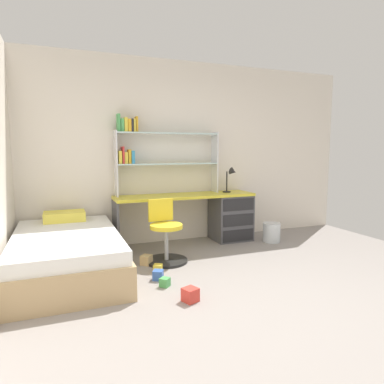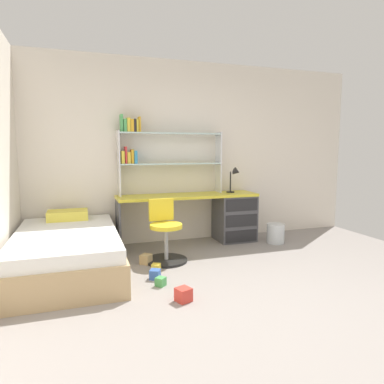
{
  "view_description": "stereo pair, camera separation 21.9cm",
  "coord_description": "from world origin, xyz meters",
  "px_view_note": "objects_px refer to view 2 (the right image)",
  "views": [
    {
      "loc": [
        -1.76,
        -2.19,
        1.37
      ],
      "look_at": [
        -0.25,
        1.67,
        0.86
      ],
      "focal_mm": 31.97,
      "sensor_mm": 36.0,
      "label": 1
    },
    {
      "loc": [
        -1.56,
        -2.26,
        1.37
      ],
      "look_at": [
        -0.25,
        1.67,
        0.86
      ],
      "focal_mm": 31.97,
      "sensor_mm": 36.0,
      "label": 2
    }
  ],
  "objects_px": {
    "desk_lamp": "(235,176)",
    "toy_block_red_4": "(183,295)",
    "bed_platform": "(67,252)",
    "waste_bin": "(276,233)",
    "desk": "(223,214)",
    "toy_block_natural_1": "(146,259)",
    "swivel_chair": "(165,237)",
    "bookshelf_hutch": "(156,149)",
    "toy_block_green_3": "(161,282)",
    "toy_block_yellow_2": "(156,268)",
    "toy_block_blue_0": "(155,274)"
  },
  "relations": [
    {
      "from": "toy_block_yellow_2",
      "to": "toy_block_red_4",
      "type": "relative_size",
      "value": 0.74
    },
    {
      "from": "desk_lamp",
      "to": "bed_platform",
      "type": "height_order",
      "value": "desk_lamp"
    },
    {
      "from": "swivel_chair",
      "to": "toy_block_yellow_2",
      "type": "height_order",
      "value": "swivel_chair"
    },
    {
      "from": "bookshelf_hutch",
      "to": "desk_lamp",
      "type": "relative_size",
      "value": 3.94
    },
    {
      "from": "desk_lamp",
      "to": "toy_block_natural_1",
      "type": "height_order",
      "value": "desk_lamp"
    },
    {
      "from": "toy_block_green_3",
      "to": "toy_block_red_4",
      "type": "relative_size",
      "value": 0.72
    },
    {
      "from": "swivel_chair",
      "to": "toy_block_green_3",
      "type": "xyz_separation_m",
      "value": [
        -0.24,
        -0.76,
        -0.25
      ]
    },
    {
      "from": "toy_block_yellow_2",
      "to": "toy_block_green_3",
      "type": "xyz_separation_m",
      "value": [
        -0.04,
        -0.41,
        -0.0
      ]
    },
    {
      "from": "toy_block_red_4",
      "to": "bookshelf_hutch",
      "type": "bearing_deg",
      "value": 84.36
    },
    {
      "from": "swivel_chair",
      "to": "toy_block_red_4",
      "type": "height_order",
      "value": "swivel_chair"
    },
    {
      "from": "desk",
      "to": "toy_block_yellow_2",
      "type": "bearing_deg",
      "value": -141.42
    },
    {
      "from": "swivel_chair",
      "to": "toy_block_green_3",
      "type": "height_order",
      "value": "swivel_chair"
    },
    {
      "from": "bed_platform",
      "to": "toy_block_green_3",
      "type": "bearing_deg",
      "value": -38.47
    },
    {
      "from": "desk_lamp",
      "to": "toy_block_blue_0",
      "type": "relative_size",
      "value": 3.73
    },
    {
      "from": "bed_platform",
      "to": "toy_block_green_3",
      "type": "relative_size",
      "value": 21.4
    },
    {
      "from": "desk",
      "to": "desk_lamp",
      "type": "height_order",
      "value": "desk_lamp"
    },
    {
      "from": "desk_lamp",
      "to": "swivel_chair",
      "type": "height_order",
      "value": "desk_lamp"
    },
    {
      "from": "swivel_chair",
      "to": "toy_block_blue_0",
      "type": "distance_m",
      "value": 0.66
    },
    {
      "from": "waste_bin",
      "to": "toy_block_blue_0",
      "type": "xyz_separation_m",
      "value": [
        -2.01,
        -0.85,
        -0.09
      ]
    },
    {
      "from": "toy_block_green_3",
      "to": "toy_block_red_4",
      "type": "height_order",
      "value": "toy_block_red_4"
    },
    {
      "from": "toy_block_natural_1",
      "to": "toy_block_green_3",
      "type": "relative_size",
      "value": 1.31
    },
    {
      "from": "desk",
      "to": "toy_block_green_3",
      "type": "height_order",
      "value": "desk"
    },
    {
      "from": "bookshelf_hutch",
      "to": "toy_block_blue_0",
      "type": "bearing_deg",
      "value": -103.6
    },
    {
      "from": "desk",
      "to": "toy_block_blue_0",
      "type": "distance_m",
      "value": 1.81
    },
    {
      "from": "bookshelf_hutch",
      "to": "toy_block_yellow_2",
      "type": "xyz_separation_m",
      "value": [
        -0.27,
        -1.13,
        -1.34
      ]
    },
    {
      "from": "bookshelf_hutch",
      "to": "toy_block_blue_0",
      "type": "distance_m",
      "value": 1.92
    },
    {
      "from": "toy_block_blue_0",
      "to": "toy_block_natural_1",
      "type": "relative_size",
      "value": 0.88
    },
    {
      "from": "toy_block_natural_1",
      "to": "swivel_chair",
      "type": "bearing_deg",
      "value": 9.05
    },
    {
      "from": "bed_platform",
      "to": "toy_block_yellow_2",
      "type": "relative_size",
      "value": 20.67
    },
    {
      "from": "desk",
      "to": "bookshelf_hutch",
      "type": "relative_size",
      "value": 1.35
    },
    {
      "from": "waste_bin",
      "to": "toy_block_blue_0",
      "type": "relative_size",
      "value": 2.78
    },
    {
      "from": "bed_platform",
      "to": "waste_bin",
      "type": "bearing_deg",
      "value": 6.54
    },
    {
      "from": "bookshelf_hutch",
      "to": "toy_block_yellow_2",
      "type": "bearing_deg",
      "value": -103.28
    },
    {
      "from": "desk_lamp",
      "to": "toy_block_red_4",
      "type": "distance_m",
      "value": 2.44
    },
    {
      "from": "desk",
      "to": "toy_block_red_4",
      "type": "height_order",
      "value": "desk"
    },
    {
      "from": "bookshelf_hutch",
      "to": "swivel_chair",
      "type": "distance_m",
      "value": 1.34
    },
    {
      "from": "toy_block_yellow_2",
      "to": "desk_lamp",
      "type": "bearing_deg",
      "value": 34.16
    },
    {
      "from": "bookshelf_hutch",
      "to": "toy_block_red_4",
      "type": "distance_m",
      "value": 2.37
    },
    {
      "from": "toy_block_green_3",
      "to": "desk",
      "type": "bearing_deg",
      "value": 47.45
    },
    {
      "from": "toy_block_yellow_2",
      "to": "bed_platform",
      "type": "bearing_deg",
      "value": 161.94
    },
    {
      "from": "toy_block_blue_0",
      "to": "toy_block_natural_1",
      "type": "xyz_separation_m",
      "value": [
        0.0,
        0.51,
        0.01
      ]
    },
    {
      "from": "toy_block_natural_1",
      "to": "desk",
      "type": "bearing_deg",
      "value": 27.79
    },
    {
      "from": "bed_platform",
      "to": "toy_block_yellow_2",
      "type": "height_order",
      "value": "bed_platform"
    },
    {
      "from": "toy_block_natural_1",
      "to": "desk_lamp",
      "type": "bearing_deg",
      "value": 24.1
    },
    {
      "from": "desk",
      "to": "toy_block_natural_1",
      "type": "relative_size",
      "value": 17.46
    },
    {
      "from": "toy_block_blue_0",
      "to": "toy_block_red_4",
      "type": "relative_size",
      "value": 0.82
    },
    {
      "from": "toy_block_blue_0",
      "to": "toy_block_natural_1",
      "type": "distance_m",
      "value": 0.51
    },
    {
      "from": "bookshelf_hutch",
      "to": "bed_platform",
      "type": "relative_size",
      "value": 0.79
    },
    {
      "from": "bed_platform",
      "to": "swivel_chair",
      "type": "bearing_deg",
      "value": 1.91
    },
    {
      "from": "waste_bin",
      "to": "toy_block_natural_1",
      "type": "relative_size",
      "value": 2.44
    }
  ]
}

